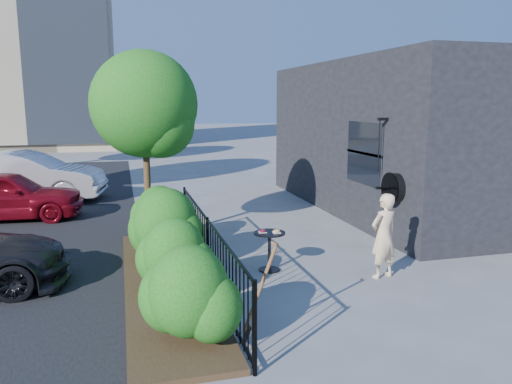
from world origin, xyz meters
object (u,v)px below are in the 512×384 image
object	(u,v)px
patio_tree	(148,111)
car_silver	(25,177)
shovel	(258,297)
cafe_table	(269,244)
woman	(384,236)
car_red	(5,195)

from	to	relation	value
patio_tree	car_silver	xyz separation A→B (m)	(-3.38, 5.42, -2.01)
shovel	car_silver	world-z (taller)	car_silver
shovel	patio_tree	bearing A→B (deg)	101.16
cafe_table	shovel	size ratio (longest dim) A/B	0.57
woman	shovel	xyz separation A→B (m)	(-2.65, -1.66, -0.16)
patio_tree	car_silver	bearing A→B (deg)	121.98
cafe_table	car_silver	size ratio (longest dim) A/B	0.16
cafe_table	car_silver	distance (m)	9.51
cafe_table	car_silver	xyz separation A→B (m)	(-5.26, 7.91, 0.27)
woman	car_red	world-z (taller)	woman
woman	shovel	size ratio (longest dim) A/B	1.12
car_silver	woman	bearing A→B (deg)	-131.63
shovel	car_red	world-z (taller)	shovel
shovel	car_silver	size ratio (longest dim) A/B	0.29
cafe_table	shovel	bearing A→B (deg)	-109.75
patio_tree	car_silver	size ratio (longest dim) A/B	0.86
cafe_table	shovel	world-z (taller)	shovel
shovel	car_silver	bearing A→B (deg)	112.77
cafe_table	car_silver	bearing A→B (deg)	123.61
woman	car_silver	size ratio (longest dim) A/B	0.32
car_silver	cafe_table	bearing A→B (deg)	-136.80
cafe_table	woman	xyz separation A→B (m)	(1.76, -0.82, 0.24)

